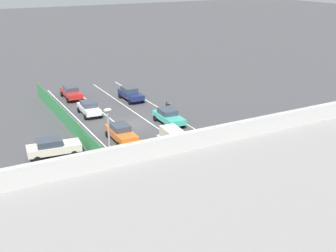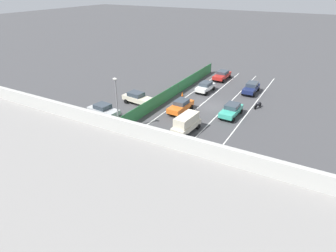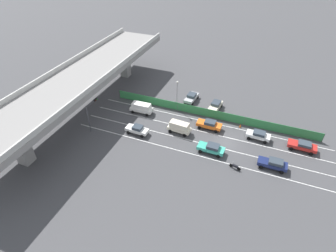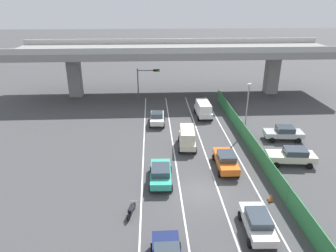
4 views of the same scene
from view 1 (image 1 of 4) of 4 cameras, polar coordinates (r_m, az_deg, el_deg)
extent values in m
plane|color=#424244|center=(46.45, -4.54, 0.28)|extent=(300.00, 300.00, 0.00)
cube|color=silver|center=(44.80, 3.72, -0.47)|extent=(0.14, 45.28, 0.01)
cube|color=silver|center=(43.23, -0.01, -1.22)|extent=(0.14, 45.28, 0.01)
cube|color=silver|center=(41.87, -4.01, -2.02)|extent=(0.14, 45.28, 0.01)
cube|color=silver|center=(40.73, -8.26, -2.85)|extent=(0.14, 45.28, 0.01)
cube|color=#B2B2AD|center=(24.92, 18.13, 1.35)|extent=(52.27, 0.30, 0.90)
cube|color=#338447|center=(39.87, -10.68, -2.11)|extent=(0.06, 41.28, 1.83)
cylinder|color=#4C514C|center=(58.93, -17.06, 4.75)|extent=(0.10, 0.10, 1.83)
cylinder|color=#4C514C|center=(46.07, -13.39, 0.81)|extent=(0.10, 0.10, 1.83)
cylinder|color=#4C514C|center=(33.93, -6.98, -6.07)|extent=(0.10, 0.10, 1.83)
cube|color=navy|center=(54.55, -5.00, 4.23)|extent=(1.78, 4.55, 0.62)
cube|color=#333D47|center=(54.76, -5.20, 4.92)|extent=(1.56, 2.19, 0.56)
cylinder|color=black|center=(53.68, -3.46, 3.48)|extent=(0.22, 0.64, 0.64)
cylinder|color=black|center=(52.99, -5.17, 3.20)|extent=(0.22, 0.64, 0.64)
cylinder|color=black|center=(56.38, -4.81, 4.28)|extent=(0.22, 0.64, 0.64)
cylinder|color=black|center=(55.72, -6.46, 4.02)|extent=(0.22, 0.64, 0.64)
cube|color=orange|center=(41.69, -6.29, -1.00)|extent=(1.87, 4.73, 0.66)
cube|color=#333D47|center=(41.62, -6.40, -0.15)|extent=(1.60, 2.04, 0.54)
cylinder|color=black|center=(40.80, -4.29, -2.16)|extent=(0.23, 0.64, 0.64)
cylinder|color=black|center=(40.21, -6.60, -2.60)|extent=(0.23, 0.64, 0.64)
cylinder|color=black|center=(43.55, -5.94, -0.72)|extent=(0.23, 0.64, 0.64)
cylinder|color=black|center=(42.99, -8.13, -1.11)|extent=(0.23, 0.64, 0.64)
cube|color=white|center=(49.67, -10.52, 2.29)|extent=(1.89, 4.27, 0.59)
cube|color=#333D47|center=(49.59, -10.59, 2.94)|extent=(1.60, 2.13, 0.52)
cylinder|color=black|center=(48.73, -9.04, 1.46)|extent=(0.25, 0.65, 0.64)
cylinder|color=black|center=(48.29, -10.99, 1.16)|extent=(0.25, 0.65, 0.64)
cylinder|color=black|center=(51.33, -10.01, 2.39)|extent=(0.25, 0.65, 0.64)
cylinder|color=black|center=(50.92, -11.86, 2.11)|extent=(0.25, 0.65, 0.64)
cube|color=silver|center=(30.18, 4.21, -9.81)|extent=(1.97, 4.68, 0.63)
cube|color=silver|center=(29.77, 4.25, -8.46)|extent=(1.72, 3.84, 1.00)
cylinder|color=black|center=(29.81, 7.42, -11.43)|extent=(0.24, 0.65, 0.64)
cylinder|color=black|center=(28.88, 4.43, -12.46)|extent=(0.24, 0.65, 0.64)
cylinder|color=black|center=(31.99, 3.98, -8.90)|extent=(0.24, 0.65, 0.64)
cylinder|color=black|center=(31.12, 1.12, -9.76)|extent=(0.24, 0.65, 0.64)
cube|color=beige|center=(38.94, 0.87, -2.50)|extent=(2.01, 4.43, 0.62)
cube|color=beige|center=(38.62, 0.87, -1.34)|extent=(1.75, 3.64, 1.07)
cylinder|color=black|center=(38.28, 2.97, -3.71)|extent=(0.26, 0.65, 0.64)
cylinder|color=black|center=(37.58, 0.64, -4.16)|extent=(0.26, 0.65, 0.64)
cylinder|color=black|center=(40.69, 1.07, -2.17)|extent=(0.26, 0.65, 0.64)
cylinder|color=black|center=(40.03, -1.15, -2.56)|extent=(0.26, 0.65, 0.64)
cube|color=teal|center=(45.98, 0.11, 1.17)|extent=(1.96, 4.63, 0.60)
cube|color=#333D47|center=(46.06, -0.07, 1.96)|extent=(1.67, 2.10, 0.55)
cylinder|color=black|center=(45.24, 2.03, 0.21)|extent=(0.24, 0.65, 0.64)
cylinder|color=black|center=(44.44, -0.03, -0.16)|extent=(0.24, 0.65, 0.64)
cylinder|color=black|center=(47.83, 0.24, 1.36)|extent=(0.24, 0.65, 0.64)
cylinder|color=black|center=(47.07, -1.74, 1.03)|extent=(0.24, 0.65, 0.64)
cube|color=silver|center=(35.27, 11.17, -5.47)|extent=(1.86, 4.33, 0.62)
cube|color=#333D47|center=(35.14, 11.07, -4.50)|extent=(1.57, 1.77, 0.55)
cylinder|color=black|center=(34.98, 13.68, -6.77)|extent=(0.24, 0.65, 0.64)
cylinder|color=black|center=(33.98, 11.43, -7.42)|extent=(0.24, 0.65, 0.64)
cylinder|color=black|center=(36.98, 10.83, -4.99)|extent=(0.24, 0.65, 0.64)
cylinder|color=black|center=(36.04, 8.63, -5.54)|extent=(0.24, 0.65, 0.64)
cube|color=red|center=(56.48, -12.80, 4.35)|extent=(1.97, 4.73, 0.61)
cube|color=#333D47|center=(56.60, -12.91, 4.95)|extent=(1.67, 2.15, 0.48)
cylinder|color=black|center=(55.34, -11.43, 3.62)|extent=(0.24, 0.65, 0.64)
cylinder|color=black|center=(54.92, -13.26, 3.35)|extent=(0.24, 0.65, 0.64)
cylinder|color=black|center=(58.30, -12.29, 4.42)|extent=(0.24, 0.65, 0.64)
cylinder|color=black|center=(57.91, -14.04, 4.16)|extent=(0.24, 0.65, 0.64)
cylinder|color=black|center=(50.45, 0.19, 2.37)|extent=(0.24, 0.61, 0.60)
cylinder|color=black|center=(51.70, -0.19, 2.82)|extent=(0.24, 0.61, 0.60)
cube|color=black|center=(50.99, 0.00, 2.89)|extent=(0.49, 0.96, 0.36)
cylinder|color=#B2B2B2|center=(50.36, 0.16, 3.07)|extent=(0.59, 0.18, 0.03)
cube|color=beige|center=(39.45, -15.00, -2.88)|extent=(4.86, 2.30, 0.67)
cube|color=#333D47|center=(39.18, -15.64, -2.13)|extent=(2.29, 1.82, 0.56)
cylinder|color=black|center=(40.66, -12.90, -2.74)|extent=(0.66, 0.29, 0.64)
cylinder|color=black|center=(39.01, -12.42, -3.72)|extent=(0.66, 0.29, 0.64)
cylinder|color=black|center=(40.35, -17.35, -3.36)|extent=(0.66, 0.29, 0.64)
cylinder|color=black|center=(38.68, -17.07, -4.38)|extent=(0.66, 0.29, 0.64)
cube|color=#B2B5B7|center=(34.11, -15.14, -6.78)|extent=(4.54, 2.24, 0.59)
cube|color=#333D47|center=(33.84, -15.46, -5.94)|extent=(2.06, 1.79, 0.58)
cylinder|color=black|center=(35.31, -12.91, -6.43)|extent=(0.66, 0.28, 0.64)
cylinder|color=black|center=(33.69, -12.30, -7.76)|extent=(0.66, 0.28, 0.64)
cylinder|color=black|center=(35.02, -17.73, -7.16)|extent=(0.66, 0.28, 0.64)
cylinder|color=black|center=(33.38, -17.37, -8.55)|extent=(0.66, 0.28, 0.64)
cylinder|color=gray|center=(32.48, -7.80, -3.25)|extent=(0.16, 0.16, 6.05)
ellipsoid|color=silver|center=(31.34, -8.08, 2.13)|extent=(0.60, 0.36, 0.28)
cone|color=orange|center=(45.95, -11.83, 0.16)|extent=(0.36, 0.36, 0.74)
cube|color=black|center=(46.08, -11.80, -0.25)|extent=(0.47, 0.47, 0.03)
camera|label=2|loc=(30.79, 55.61, 11.86)|focal=30.61mm
camera|label=3|loc=(72.96, 26.56, 31.19)|focal=29.28mm
camera|label=4|loc=(65.92, -10.14, 19.79)|focal=33.26mm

